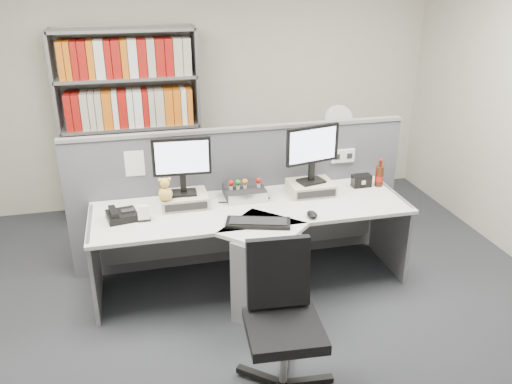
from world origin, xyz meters
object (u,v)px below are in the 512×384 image
object	(u,v)px
speaker	(361,181)
cola_bottle	(379,176)
desk	(258,248)
mouse	(312,215)
desk_fan	(337,123)
desk_calendar	(144,214)
monitor_right	(312,149)
desk_phone	(121,215)
filing_cabinet	(334,183)
shelving_unit	(132,129)
desktop_pc	(245,192)
office_chair	(282,316)
keyboard	(258,223)
monitor_left	(182,161)

from	to	relation	value
speaker	cola_bottle	bearing A→B (deg)	-8.91
desk	speaker	distance (m)	1.18
mouse	desk_fan	xyz separation A→B (m)	(0.78, 1.48, 0.28)
desk_calendar	desk_fan	distance (m)	2.42
monitor_right	mouse	bearing A→B (deg)	-107.79
desk_phone	desk_fan	bearing A→B (deg)	27.63
monitor_right	cola_bottle	bearing A→B (deg)	0.76
desk	filing_cabinet	bearing A→B (deg)	49.39
desk_fan	monitor_right	bearing A→B (deg)	-121.85
desk	cola_bottle	size ratio (longest dim) A/B	10.31
desk_phone	shelving_unit	bearing A→B (deg)	85.12
desktop_pc	office_chair	world-z (taller)	office_chair
keyboard	desk_phone	xyz separation A→B (m)	(-1.02, 0.34, 0.02)
desktop_pc	cola_bottle	bearing A→B (deg)	-1.64
monitor_left	filing_cabinet	distance (m)	2.14
cola_bottle	filing_cabinet	size ratio (longest dim) A/B	0.36
keyboard	desk_phone	bearing A→B (deg)	161.73
desk_phone	monitor_right	bearing A→B (deg)	5.55
keyboard	cola_bottle	world-z (taller)	cola_bottle
desktop_pc	desk_phone	distance (m)	1.05
shelving_unit	office_chair	size ratio (longest dim) A/B	2.05
monitor_left	monitor_right	distance (m)	1.10
desk_calendar	cola_bottle	xyz separation A→B (m)	(2.08, 0.22, 0.04)
desk_calendar	desktop_pc	bearing A→B (deg)	16.87
desk_fan	desk_calendar	bearing A→B (deg)	-149.21
desk_fan	desk	bearing A→B (deg)	-130.62
cola_bottle	desk	bearing A→B (deg)	-162.11
mouse	desk_phone	bearing A→B (deg)	167.95
monitor_left	monitor_right	size ratio (longest dim) A/B	0.95
monitor_right	filing_cabinet	distance (m)	1.42
monitor_left	shelving_unit	bearing A→B (deg)	104.16
monitor_right	filing_cabinet	xyz separation A→B (m)	(0.63, 1.02, -0.77)
cola_bottle	shelving_unit	distance (m)	2.57
desk	office_chair	world-z (taller)	office_chair
desk	desk_calendar	distance (m)	0.94
mouse	cola_bottle	size ratio (longest dim) A/B	0.49
office_chair	desktop_pc	bearing A→B (deg)	86.88
office_chair	desk_calendar	bearing A→B (deg)	123.62
speaker	office_chair	world-z (taller)	office_chair
desk_phone	desk	bearing A→B (deg)	-12.35
keyboard	filing_cabinet	size ratio (longest dim) A/B	0.75
monitor_left	desk_calendar	xyz separation A→B (m)	(-0.34, -0.22, -0.33)
desk_phone	shelving_unit	xyz separation A→B (m)	(0.14, 1.62, 0.22)
speaker	desk_fan	distance (m)	1.02
office_chair	monitor_left	bearing A→B (deg)	107.67
mouse	shelving_unit	bearing A→B (deg)	124.32
shelving_unit	office_chair	world-z (taller)	shelving_unit
desk_calendar	monitor_left	bearing A→B (deg)	32.67
monitor_right	speaker	size ratio (longest dim) A/B	3.01
monitor_left	cola_bottle	bearing A→B (deg)	0.28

